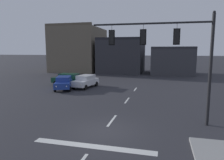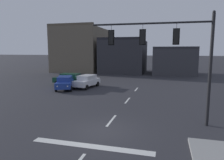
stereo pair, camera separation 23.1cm
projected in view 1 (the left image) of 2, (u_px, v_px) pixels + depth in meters
ground_plane at (104, 131)px, 12.29m from camera, size 400.00×400.00×0.00m
stop_bar_paint at (93, 146)px, 10.36m from camera, size 6.40×0.50×0.01m
lane_centreline at (112, 120)px, 14.21m from camera, size 0.16×26.40×0.01m
signal_mast_near_side at (171, 48)px, 13.20m from camera, size 7.66×0.43×7.15m
car_lot_nearside at (68, 79)px, 28.75m from camera, size 4.57×2.21×1.61m
car_lot_middle at (85, 81)px, 26.83m from camera, size 2.43×4.63×1.61m
car_lot_farside at (64, 83)px, 25.55m from camera, size 3.21×4.75×1.61m
building_row at (104, 53)px, 46.81m from camera, size 30.46×11.82×10.42m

